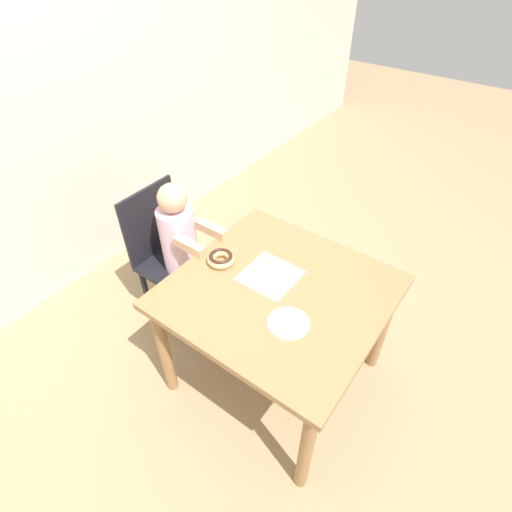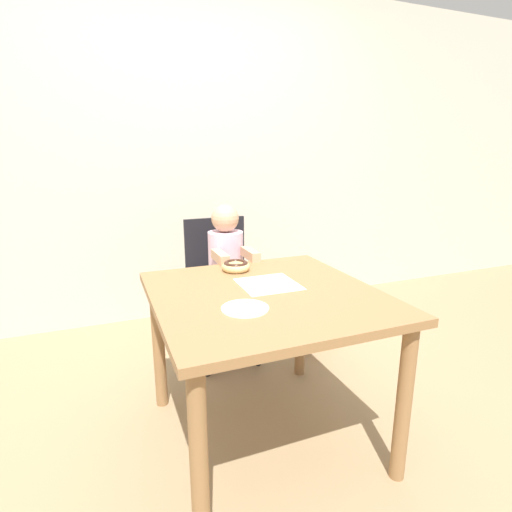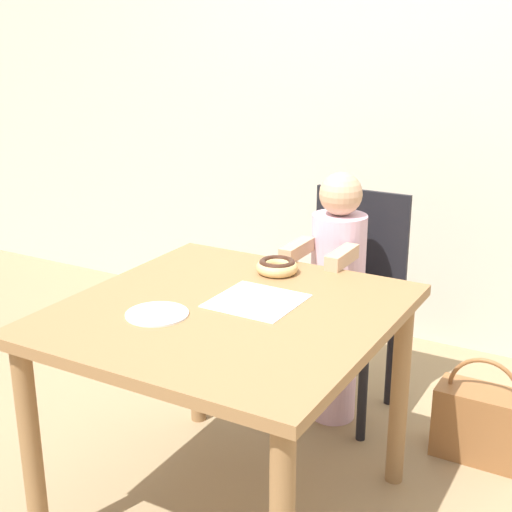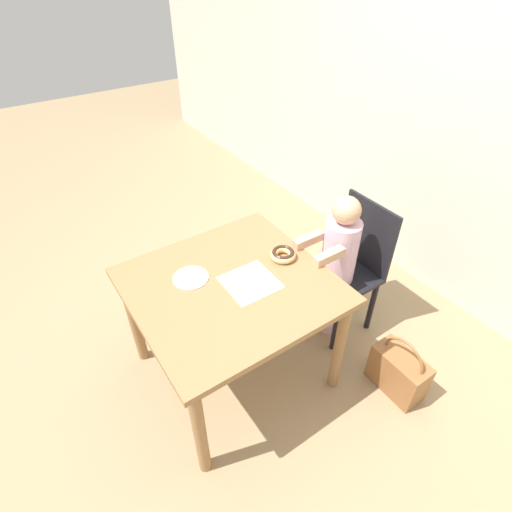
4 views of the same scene
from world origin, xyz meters
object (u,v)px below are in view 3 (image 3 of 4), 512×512
child_figure (336,297)px  donut (277,266)px  chair (348,302)px  handbag (480,422)px

child_figure → donut: (-0.06, -0.37, 0.22)m
chair → handbag: chair is taller
chair → child_figure: size_ratio=0.89×
chair → donut: size_ratio=6.31×
donut → child_figure: bearing=80.1°
donut → handbag: 0.94m
chair → donut: bearing=-97.6°
chair → child_figure: (0.00, -0.12, 0.06)m
chair → handbag: (0.57, -0.12, -0.31)m
child_figure → donut: 0.43m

